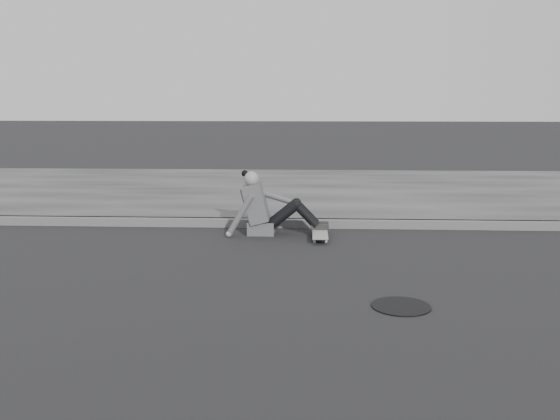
# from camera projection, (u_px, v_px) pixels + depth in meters

# --- Properties ---
(ground) EXTENTS (80.00, 80.00, 0.00)m
(ground) POSITION_uv_depth(u_px,v_px,m) (263.00, 279.00, 6.44)
(ground) COLOR black
(ground) RESTS_ON ground
(curb) EXTENTS (24.00, 0.16, 0.12)m
(curb) POSITION_uv_depth(u_px,v_px,m) (276.00, 223.00, 8.96)
(curb) COLOR #545454
(curb) RESTS_ON ground
(sidewalk) EXTENTS (24.00, 6.00, 0.12)m
(sidewalk) POSITION_uv_depth(u_px,v_px,m) (285.00, 191.00, 11.93)
(sidewalk) COLOR #393939
(sidewalk) RESTS_ON ground
(manhole) EXTENTS (0.53, 0.53, 0.01)m
(manhole) POSITION_uv_depth(u_px,v_px,m) (401.00, 306.00, 5.59)
(manhole) COLOR black
(manhole) RESTS_ON ground
(skateboard) EXTENTS (0.20, 0.78, 0.09)m
(skateboard) POSITION_uv_depth(u_px,v_px,m) (320.00, 233.00, 8.25)
(skateboard) COLOR #A4A49F
(skateboard) RESTS_ON ground
(seated_woman) EXTENTS (1.38, 0.46, 0.88)m
(seated_woman) POSITION_uv_depth(u_px,v_px,m) (266.00, 208.00, 8.47)
(seated_woman) COLOR #4B4C4E
(seated_woman) RESTS_ON ground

